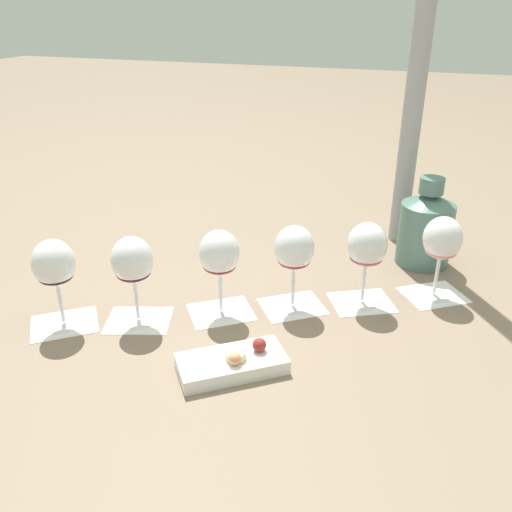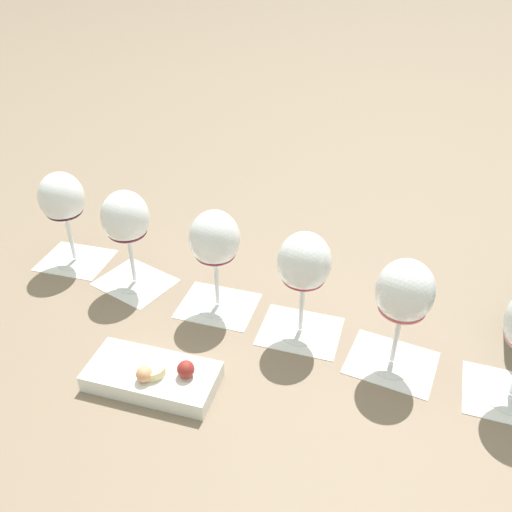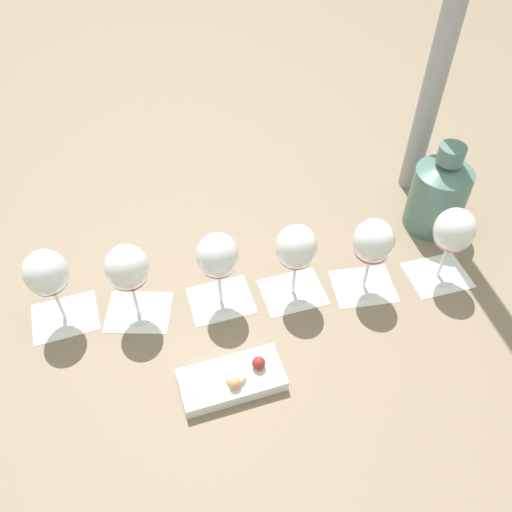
% 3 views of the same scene
% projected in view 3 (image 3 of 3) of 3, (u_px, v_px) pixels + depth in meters
% --- Properties ---
extents(ground_plane, '(8.00, 8.00, 0.00)m').
position_uv_depth(ground_plane, '(255.00, 298.00, 1.05)').
color(ground_plane, '#7F6B56').
extents(tasting_card_0, '(0.15, 0.15, 0.00)m').
position_uv_depth(tasting_card_0, '(438.00, 275.00, 1.09)').
color(tasting_card_0, white).
rests_on(tasting_card_0, ground_plane).
extents(tasting_card_1, '(0.15, 0.14, 0.00)m').
position_uv_depth(tasting_card_1, '(363.00, 286.00, 1.07)').
color(tasting_card_1, white).
rests_on(tasting_card_1, ground_plane).
extents(tasting_card_2, '(0.15, 0.15, 0.00)m').
position_uv_depth(tasting_card_2, '(293.00, 292.00, 1.06)').
color(tasting_card_2, white).
rests_on(tasting_card_2, ground_plane).
extents(tasting_card_3, '(0.15, 0.15, 0.00)m').
position_uv_depth(tasting_card_3, '(221.00, 300.00, 1.05)').
color(tasting_card_3, white).
rests_on(tasting_card_3, ground_plane).
extents(tasting_card_4, '(0.14, 0.13, 0.00)m').
position_uv_depth(tasting_card_4, '(139.00, 312.00, 1.03)').
color(tasting_card_4, white).
rests_on(tasting_card_4, ground_plane).
extents(tasting_card_5, '(0.15, 0.15, 0.00)m').
position_uv_depth(tasting_card_5, '(65.00, 317.00, 1.02)').
color(tasting_card_5, white).
rests_on(tasting_card_5, ground_plane).
extents(wine_glass_0, '(0.08, 0.08, 0.17)m').
position_uv_depth(wine_glass_0, '(453.00, 233.00, 1.00)').
color(wine_glass_0, white).
rests_on(wine_glass_0, tasting_card_0).
extents(wine_glass_1, '(0.08, 0.08, 0.17)m').
position_uv_depth(wine_glass_1, '(373.00, 244.00, 0.98)').
color(wine_glass_1, white).
rests_on(wine_glass_1, tasting_card_1).
extents(wine_glass_2, '(0.08, 0.08, 0.17)m').
position_uv_depth(wine_glass_2, '(296.00, 250.00, 0.97)').
color(wine_glass_2, white).
rests_on(wine_glass_2, tasting_card_2).
extents(wine_glass_3, '(0.08, 0.08, 0.17)m').
position_uv_depth(wine_glass_3, '(218.00, 259.00, 0.96)').
color(wine_glass_3, white).
rests_on(wine_glass_3, tasting_card_3).
extents(wine_glass_4, '(0.08, 0.08, 0.17)m').
position_uv_depth(wine_glass_4, '(128.00, 271.00, 0.94)').
color(wine_glass_4, white).
rests_on(wine_glass_4, tasting_card_4).
extents(wine_glass_5, '(0.08, 0.08, 0.17)m').
position_uv_depth(wine_glass_5, '(47.00, 276.00, 0.93)').
color(wine_glass_5, white).
rests_on(wine_glass_5, tasting_card_5).
extents(ceramic_vase, '(0.12, 0.12, 0.20)m').
position_uv_depth(ceramic_vase, '(439.00, 192.00, 1.13)').
color(ceramic_vase, '#4C7066').
rests_on(ceramic_vase, ground_plane).
extents(snack_dish, '(0.19, 0.17, 0.05)m').
position_uv_depth(snack_dish, '(233.00, 379.00, 0.91)').
color(snack_dish, white).
rests_on(snack_dish, ground_plane).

